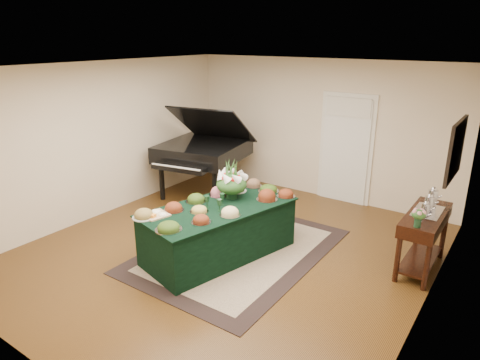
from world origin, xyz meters
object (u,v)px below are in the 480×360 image
Objects in this scene: floral_centerpiece at (232,180)px; mahogany_sideboard at (425,226)px; grand_piano at (203,150)px; buffet_table at (219,231)px.

floral_centerpiece reaches higher than mahogany_sideboard.
floral_centerpiece is 0.23× the size of grand_piano.
mahogany_sideboard is (2.58, 0.90, -0.41)m from floral_centerpiece.
floral_centerpiece is (-0.05, 0.39, 0.66)m from buffet_table.
grand_piano is (-1.79, 1.50, -0.13)m from floral_centerpiece.
grand_piano is at bearing 139.97° from floral_centerpiece.
grand_piano is 1.64× the size of mahogany_sideboard.
floral_centerpiece is 2.34m from grand_piano.
buffet_table is 2.69m from grand_piano.
grand_piano reaches higher than floral_centerpiece.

